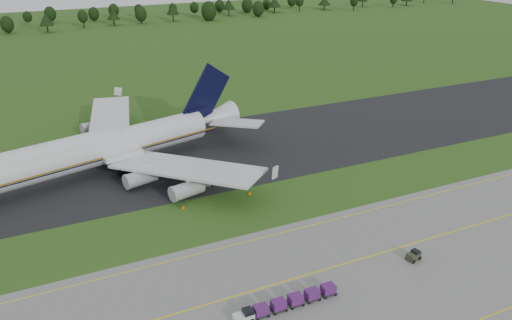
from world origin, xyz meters
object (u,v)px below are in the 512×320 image
aircraft (95,150)px  edge_markers (217,201)px  baggage_train (285,303)px  utility_cart (413,256)px

aircraft → edge_markers: 29.90m
baggage_train → utility_cart: baggage_train is taller
aircraft → utility_cart: bearing=-52.3°
aircraft → utility_cart: size_ratio=28.53×
aircraft → utility_cart: (40.87, -52.81, -4.97)m
baggage_train → edge_markers: 32.06m
utility_cart → edge_markers: utility_cart is taller
baggage_train → edge_markers: size_ratio=1.10×
edge_markers → baggage_train: bearing=-93.5°
utility_cart → aircraft: bearing=127.7°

